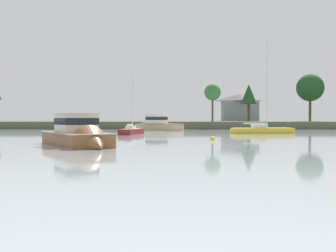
{
  "coord_description": "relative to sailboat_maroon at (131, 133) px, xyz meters",
  "views": [
    {
      "loc": [
        10.26,
        -12.47,
        2.18
      ],
      "look_at": [
        9.48,
        39.94,
        1.18
      ],
      "focal_mm": 42.78,
      "sensor_mm": 36.0,
      "label": 1
    }
  ],
  "objects": [
    {
      "name": "sailboat_yellow",
      "position": [
        18.64,
        3.29,
        0.06
      ],
      "size": [
        9.21,
        4.08,
        13.86
      ],
      "color": "gold",
      "rests_on": "ground"
    },
    {
      "name": "cottage_hillside",
      "position": [
        23.05,
        50.14,
        4.95
      ],
      "size": [
        9.61,
        7.57,
        7.06
      ],
      "color": "gray",
      "rests_on": "far_shore_bank"
    },
    {
      "name": "shore_tree_far_right",
      "position": [
        13.76,
        27.18,
        7.26
      ],
      "size": [
        3.4,
        3.4,
        7.71
      ],
      "color": "brown",
      "rests_on": "far_shore_bank"
    },
    {
      "name": "sailboat_maroon",
      "position": [
        0.0,
        0.0,
        0.0
      ],
      "size": [
        2.97,
        6.85,
        9.46
      ],
      "color": "maroon",
      "rests_on": "ground"
    },
    {
      "name": "cruiser_wood",
      "position": [
        -1.52,
        -23.79,
        0.37
      ],
      "size": [
        8.01,
        10.38,
        4.83
      ],
      "color": "brown",
      "rests_on": "ground"
    },
    {
      "name": "shore_tree_far_left",
      "position": [
        37.94,
        39.81,
        9.15
      ],
      "size": [
        6.41,
        6.41,
        11.09
      ],
      "color": "brown",
      "rests_on": "far_shore_bank"
    },
    {
      "name": "far_shore_bank",
      "position": [
        -4.42,
        45.52,
        0.55
      ],
      "size": [
        251.03,
        41.32,
        1.52
      ],
      "primitive_type": "cube",
      "color": "#4C563D",
      "rests_on": "ground"
    },
    {
      "name": "cruiser_sand",
      "position": [
        2.17,
        19.27,
        0.41
      ],
      "size": [
        10.2,
        9.34,
        5.46
      ],
      "color": "tan",
      "rests_on": "ground"
    },
    {
      "name": "mooring_buoy_yellow",
      "position": [
        9.76,
        -14.21,
        -0.12
      ],
      "size": [
        0.51,
        0.51,
        0.57
      ],
      "color": "yellow",
      "rests_on": "ground"
    },
    {
      "name": "shore_tree_center",
      "position": [
        23.13,
        37.69,
        7.49
      ],
      "size": [
        3.71,
        3.71,
        8.56
      ],
      "color": "brown",
      "rests_on": "far_shore_bank"
    }
  ]
}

